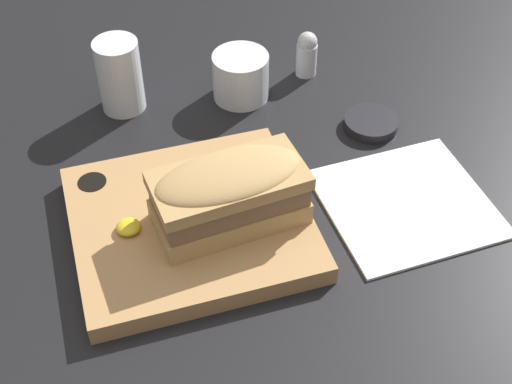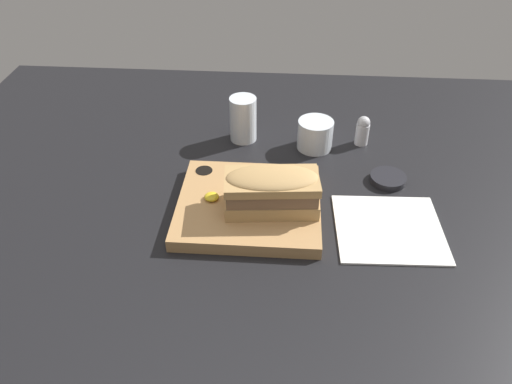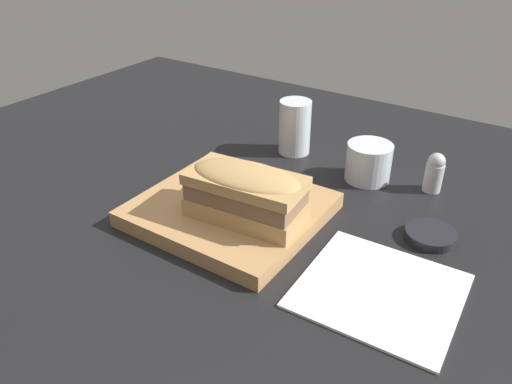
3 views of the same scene
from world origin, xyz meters
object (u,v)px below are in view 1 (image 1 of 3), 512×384
object	(u,v)px
serving_board	(190,223)
napkin	(407,203)
wine_glass	(241,77)
condiment_dish	(371,123)
sandwich	(229,192)
water_glass	(120,80)
salt_shaker	(307,53)

from	to	relation	value
serving_board	napkin	bearing A→B (deg)	-8.06
wine_glass	condiment_dish	bearing A→B (deg)	-38.79
sandwich	water_glass	bearing A→B (deg)	105.59
serving_board	sandwich	xyz separation A→B (cm)	(4.60, -2.02, 5.81)
napkin	salt_shaker	world-z (taller)	salt_shaker
water_glass	wine_glass	xyz separation A→B (cm)	(17.18, -2.66, -1.41)
napkin	serving_board	bearing A→B (deg)	171.94
water_glass	condiment_dish	world-z (taller)	water_glass
napkin	condiment_dish	xyz separation A→B (cm)	(1.91, 15.63, 0.52)
water_glass	salt_shaker	size ratio (longest dim) A/B	1.50
serving_board	water_glass	xyz separation A→B (cm)	(-3.49, 26.99, 3.41)
salt_shaker	condiment_dish	bearing A→B (deg)	-73.78
serving_board	condiment_dish	size ratio (longest dim) A/B	3.63
wine_glass	salt_shaker	distance (cm)	11.54
serving_board	sandwich	bearing A→B (deg)	-23.72
napkin	salt_shaker	xyz separation A→B (cm)	(-2.48, 30.72, 3.48)
water_glass	wine_glass	world-z (taller)	water_glass
salt_shaker	condiment_dish	xyz separation A→B (cm)	(4.39, -15.09, -2.96)
salt_shaker	condiment_dish	distance (cm)	15.99
serving_board	salt_shaker	world-z (taller)	salt_shaker
wine_glass	napkin	bearing A→B (deg)	-64.03
sandwich	napkin	size ratio (longest dim) A/B	0.88
wine_glass	condiment_dish	xyz separation A→B (cm)	(15.65, -12.58, -2.61)
sandwich	napkin	bearing A→B (deg)	-4.66
wine_glass	salt_shaker	bearing A→B (deg)	12.55
serving_board	napkin	world-z (taller)	serving_board
wine_glass	napkin	xyz separation A→B (cm)	(13.74, -28.21, -3.13)
serving_board	condiment_dish	bearing A→B (deg)	21.82
water_glass	salt_shaker	bearing A→B (deg)	-0.31
sandwich	water_glass	world-z (taller)	same
water_glass	wine_glass	size ratio (longest dim) A/B	1.32
sandwich	napkin	distance (cm)	23.92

